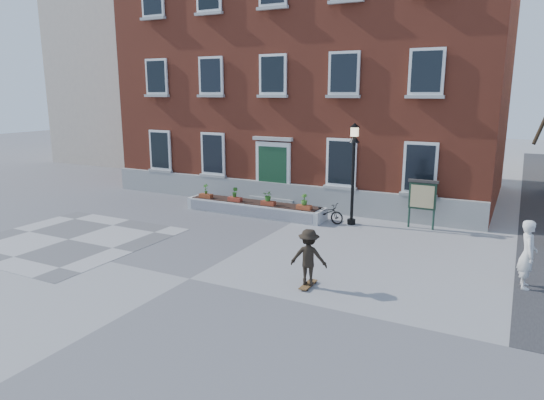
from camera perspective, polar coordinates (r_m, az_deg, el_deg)
The scene contains 10 objects.
ground at distance 13.79m, azimuth -9.66°, elevation -9.12°, with size 100.00×100.00×0.00m, color gray.
checker_patch at distance 18.48m, azimuth -22.83°, elevation -4.30°, with size 6.00×6.00×0.01m, color #545456.
distant_building at distance 39.74m, azimuth -13.60°, elevation 14.31°, with size 10.00×12.00×13.00m, color beige.
bicycle at distance 19.28m, azimuth 6.32°, elevation -1.47°, with size 0.54×1.54×0.81m, color black.
bystander at distance 14.37m, azimuth 27.87°, elevation -5.67°, with size 0.67×0.44×1.84m, color silver.
brick_building at distance 26.09m, azimuth 5.41°, elevation 15.25°, with size 18.40×10.85×12.60m.
planter_assembly at distance 20.49m, azimuth -2.09°, elevation -0.85°, with size 6.20×1.12×1.15m.
lamp_post at distance 18.76m, azimuth 9.58°, elevation 4.68°, with size 0.40×0.40×3.93m.
notice_board at distance 18.97m, azimuth 17.29°, elevation 0.46°, with size 1.10×0.16×1.87m.
skateboarder at distance 12.83m, azimuth 4.33°, elevation -6.72°, with size 1.07×0.78×1.58m.
Camera 1 is at (7.85, -10.16, 5.05)m, focal length 32.00 mm.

